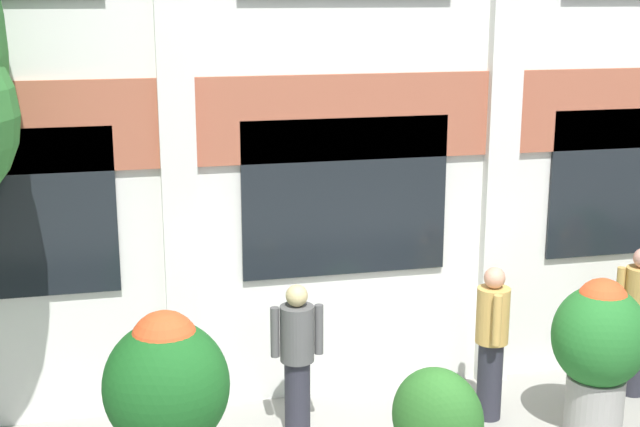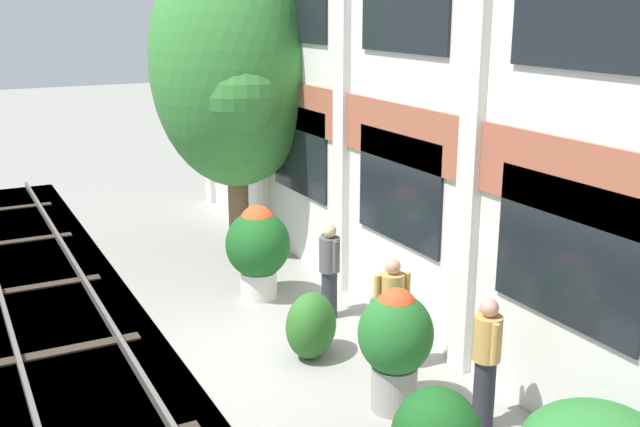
% 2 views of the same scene
% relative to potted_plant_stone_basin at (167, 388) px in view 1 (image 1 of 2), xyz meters
% --- Properties ---
extents(apartment_facade, '(17.82, 0.64, 8.34)m').
position_rel_potted_plant_stone_basin_xyz_m(apartment_facade, '(2.03, 1.77, 3.19)').
color(apartment_facade, silver).
rests_on(apartment_facade, ground).
extents(potted_plant_stone_basin, '(1.12, 1.12, 1.68)m').
position_rel_potted_plant_stone_basin_xyz_m(potted_plant_stone_basin, '(0.00, 0.00, 0.00)').
color(potted_plant_stone_basin, beige).
rests_on(potted_plant_stone_basin, ground).
extents(potted_plant_fluted_column, '(0.95, 0.95, 1.64)m').
position_rel_potted_plant_stone_basin_xyz_m(potted_plant_fluted_column, '(4.28, 0.06, 0.00)').
color(potted_plant_fluted_column, gray).
rests_on(potted_plant_fluted_column, ground).
extents(resident_by_doorway, '(0.53, 0.34, 1.59)m').
position_rel_potted_plant_stone_basin_xyz_m(resident_by_doorway, '(1.33, 0.70, -0.11)').
color(resident_by_doorway, '#282833').
rests_on(resident_by_doorway, ground).
extents(resident_watching_tracks, '(0.51, 0.34, 1.69)m').
position_rel_potted_plant_stone_basin_xyz_m(resident_watching_tracks, '(5.16, 0.76, -0.05)').
color(resident_watching_tracks, '#282833').
rests_on(resident_watching_tracks, ground).
extents(resident_near_plants, '(0.34, 0.52, 1.66)m').
position_rel_potted_plant_stone_basin_xyz_m(resident_near_plants, '(3.36, 0.59, -0.07)').
color(resident_near_plants, '#282833').
rests_on(resident_near_plants, ground).
extents(topiary_hedge, '(1.12, 1.14, 0.98)m').
position_rel_potted_plant_stone_basin_xyz_m(topiary_hedge, '(2.48, -0.22, -0.47)').
color(topiary_hedge, '#286023').
rests_on(topiary_hedge, ground).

